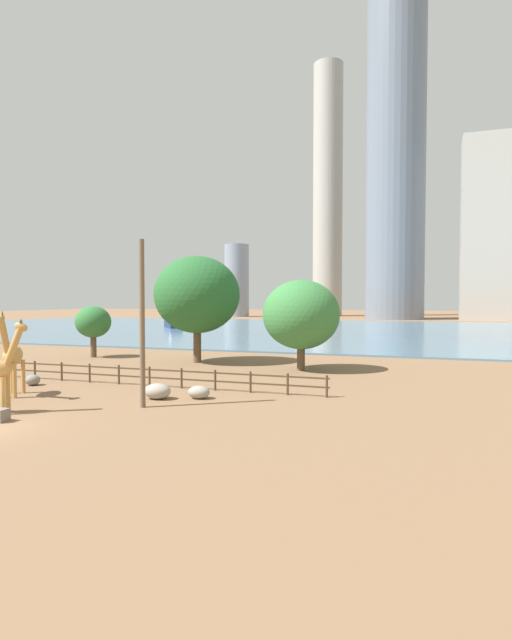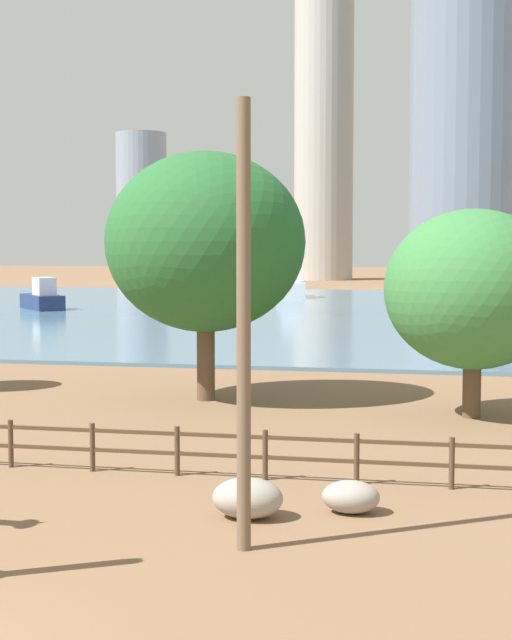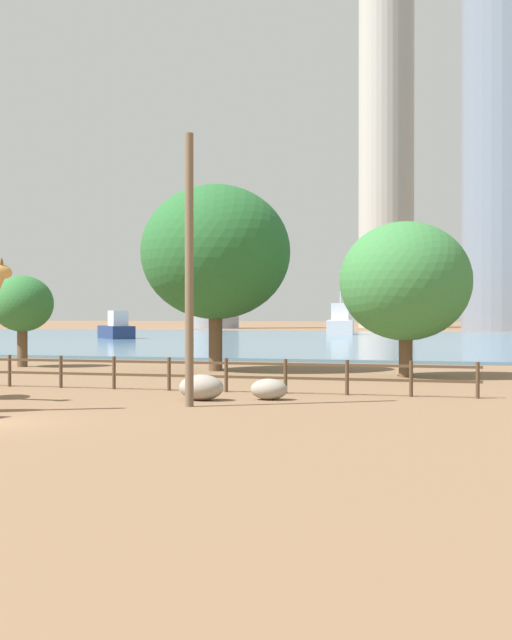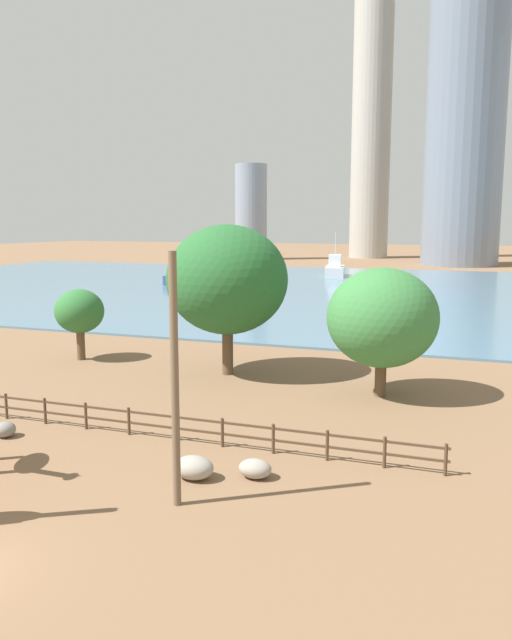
{
  "view_description": "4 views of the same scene",
  "coord_description": "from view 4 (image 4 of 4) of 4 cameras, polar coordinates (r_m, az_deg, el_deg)",
  "views": [
    {
      "loc": [
        18.32,
        -16.54,
        5.64
      ],
      "look_at": [
        1.15,
        33.47,
        3.57
      ],
      "focal_mm": 28.0,
      "sensor_mm": 36.0,
      "label": 1
    },
    {
      "loc": [
        8.33,
        -12.32,
        5.98
      ],
      "look_at": [
        0.24,
        26.17,
        3.04
      ],
      "focal_mm": 55.0,
      "sensor_mm": 36.0,
      "label": 2
    },
    {
      "loc": [
        15.62,
        -23.35,
        3.07
      ],
      "look_at": [
        -2.5,
        35.07,
        2.55
      ],
      "focal_mm": 55.0,
      "sensor_mm": 36.0,
      "label": 3
    },
    {
      "loc": [
        13.74,
        -12.18,
        9.74
      ],
      "look_at": [
        2.06,
        20.26,
        4.36
      ],
      "focal_mm": 35.0,
      "sensor_mm": 36.0,
      "label": 4
    }
  ],
  "objects": [
    {
      "name": "boulder_near_fence",
      "position": [
        24.69,
        -0.08,
        -13.43
      ],
      "size": [
        1.31,
        0.99,
        0.74
      ],
      "primitive_type": "ellipsoid",
      "color": "gray",
      "rests_on": "ground"
    },
    {
      "name": "boat_sailboat",
      "position": [
        113.75,
        7.23,
        4.66
      ],
      "size": [
        4.86,
        9.43,
        8.09
      ],
      "rotation": [
        0.0,
        0.0,
        1.76
      ],
      "color": "silver",
      "rests_on": "harbor_water"
    },
    {
      "name": "boulder_by_pole",
      "position": [
        24.7,
        -5.7,
        -13.28
      ],
      "size": [
        1.59,
        1.2,
        0.9
      ],
      "primitive_type": "ellipsoid",
      "color": "gray",
      "rests_on": "ground"
    },
    {
      "name": "tree_right_tall",
      "position": [
        35.48,
        11.48,
        0.19
      ],
      "size": [
        6.21,
        6.21,
        7.31
      ],
      "color": "brown",
      "rests_on": "ground"
    },
    {
      "name": "boat_ferry",
      "position": [
        95.7,
        -7.39,
        3.67
      ],
      "size": [
        6.22,
        6.77,
        2.98
      ],
      "rotation": [
        0.0,
        0.0,
        2.27
      ],
      "color": "navy",
      "rests_on": "harbor_water"
    },
    {
      "name": "tree_left_large",
      "position": [
        39.79,
        -2.65,
        3.69
      ],
      "size": [
        7.76,
        7.76,
        9.67
      ],
      "color": "brown",
      "rests_on": "ground"
    },
    {
      "name": "utility_pole",
      "position": [
        21.4,
        -7.43,
        -5.61
      ],
      "size": [
        0.28,
        0.28,
        8.84
      ],
      "primitive_type": "cylinder",
      "color": "brown",
      "rests_on": "ground"
    },
    {
      "name": "tree_center_broad",
      "position": [
        46.17,
        -15.84,
        0.73
      ],
      "size": [
        3.48,
        3.48,
        5.09
      ],
      "color": "brown",
      "rests_on": "ground"
    },
    {
      "name": "enclosure_fence",
      "position": [
        29.24,
        -9.5,
        -9.14
      ],
      "size": [
        26.12,
        0.14,
        1.3
      ],
      "color": "#4C3826",
      "rests_on": "ground"
    },
    {
      "name": "ground_plane",
      "position": [
        93.71,
        11.27,
        2.72
      ],
      "size": [
        400.0,
        400.0,
        0.0
      ],
      "primitive_type": "plane",
      "color": "brown"
    },
    {
      "name": "harbor_water",
      "position": [
        90.75,
        10.99,
        2.6
      ],
      "size": [
        180.0,
        86.0,
        0.2
      ],
      "primitive_type": "cube",
      "color": "slate",
      "rests_on": "ground"
    },
    {
      "name": "boulder_small",
      "position": [
        31.27,
        -21.96,
        -9.27
      ],
      "size": [
        0.95,
        0.95,
        0.71
      ],
      "primitive_type": "ellipsoid",
      "color": "gray",
      "rests_on": "ground"
    },
    {
      "name": "skyline_block_right",
      "position": [
        170.32,
        -0.46,
        9.83
      ],
      "size": [
        8.61,
        8.61,
        25.27
      ],
      "primitive_type": "cylinder",
      "color": "gray",
      "rests_on": "ground"
    },
    {
      "name": "skyline_tower_needle",
      "position": [
        184.4,
        10.59,
        19.95
      ],
      "size": [
        10.74,
        10.74,
        91.33
      ],
      "primitive_type": "cylinder",
      "color": "#ADA89E",
      "rests_on": "ground"
    },
    {
      "name": "skyline_block_central",
      "position": [
        158.13,
        18.93,
        23.29
      ],
      "size": [
        17.43,
        17.43,
        100.74
      ],
      "primitive_type": "cylinder",
      "color": "slate",
      "rests_on": "ground"
    }
  ]
}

